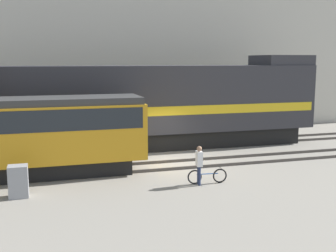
{
  "coord_description": "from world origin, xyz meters",
  "views": [
    {
      "loc": [
        -5.96,
        -19.74,
        5.03
      ],
      "look_at": [
        -0.11,
        0.01,
        1.8
      ],
      "focal_mm": 45.0,
      "sensor_mm": 36.0,
      "label": 1
    }
  ],
  "objects_px": {
    "bicycle": "(207,176)",
    "person": "(199,162)",
    "freight_locomotive": "(137,106)",
    "streetcar": "(17,133)",
    "signal_box": "(18,181)"
  },
  "relations": [
    {
      "from": "freight_locomotive",
      "to": "streetcar",
      "type": "distance_m",
      "value": 7.63
    },
    {
      "from": "bicycle",
      "to": "signal_box",
      "type": "bearing_deg",
      "value": 177.23
    },
    {
      "from": "freight_locomotive",
      "to": "person",
      "type": "relative_size",
      "value": 13.3
    },
    {
      "from": "streetcar",
      "to": "bicycle",
      "type": "xyz_separation_m",
      "value": [
        7.47,
        -3.13,
        -1.66
      ]
    },
    {
      "from": "streetcar",
      "to": "person",
      "type": "relative_size",
      "value": 6.7
    },
    {
      "from": "freight_locomotive",
      "to": "streetcar",
      "type": "height_order",
      "value": "freight_locomotive"
    },
    {
      "from": "bicycle",
      "to": "person",
      "type": "xyz_separation_m",
      "value": [
        -0.41,
        -0.11,
        0.67
      ]
    },
    {
      "from": "freight_locomotive",
      "to": "streetcar",
      "type": "xyz_separation_m",
      "value": [
        -6.18,
        -4.44,
        -0.51
      ]
    },
    {
      "from": "person",
      "to": "signal_box",
      "type": "distance_m",
      "value": 6.97
    },
    {
      "from": "person",
      "to": "signal_box",
      "type": "relative_size",
      "value": 1.35
    },
    {
      "from": "person",
      "to": "signal_box",
      "type": "height_order",
      "value": "person"
    },
    {
      "from": "bicycle",
      "to": "person",
      "type": "bearing_deg",
      "value": -165.36
    },
    {
      "from": "streetcar",
      "to": "signal_box",
      "type": "height_order",
      "value": "streetcar"
    },
    {
      "from": "bicycle",
      "to": "signal_box",
      "type": "height_order",
      "value": "signal_box"
    },
    {
      "from": "person",
      "to": "freight_locomotive",
      "type": "bearing_deg",
      "value": 96.52
    }
  ]
}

